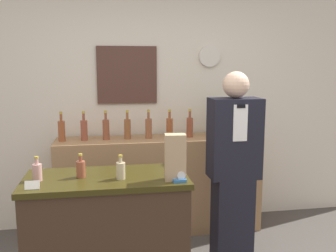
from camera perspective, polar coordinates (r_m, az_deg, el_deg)
back_wall at (r=4.06m, az=-3.56°, el=3.86°), size 5.20×0.09×2.70m
back_shelf at (r=3.98m, az=-1.31°, el=-8.88°), size 2.10×0.45×0.99m
display_counter at (r=2.86m, az=-9.14°, el=-16.85°), size 1.14×0.56×0.96m
shopkeeper at (r=3.29m, az=9.94°, el=-6.68°), size 0.43×0.27×1.69m
potted_plant at (r=4.02m, az=9.36°, el=1.48°), size 0.28×0.28×0.38m
paper_bag at (r=2.53m, az=1.10°, el=-4.78°), size 0.15×0.11×0.32m
tape_dispenser at (r=2.53m, az=1.84°, el=-8.01°), size 0.09×0.06×0.07m
price_card_left at (r=2.53m, az=-20.01°, el=-8.45°), size 0.09×0.02×0.06m
counter_bottle_0 at (r=2.69m, az=-19.30°, el=-6.59°), size 0.06×0.06×0.17m
counter_bottle_1 at (r=2.68m, az=-13.14°, el=-6.33°), size 0.06×0.06×0.17m
counter_bottle_2 at (r=2.60m, az=-7.22°, el=-6.67°), size 0.06×0.06×0.17m
shelf_bottle_0 at (r=3.82m, az=-15.91°, el=-0.61°), size 0.07×0.07×0.30m
shelf_bottle_1 at (r=3.80m, az=-12.68°, el=-0.51°), size 0.07×0.07×0.30m
shelf_bottle_2 at (r=3.80m, az=-9.44°, el=-0.42°), size 0.07×0.07×0.30m
shelf_bottle_3 at (r=3.81m, az=-6.20°, el=-0.32°), size 0.07×0.07×0.30m
shelf_bottle_4 at (r=3.83m, az=-2.98°, el=-0.23°), size 0.07×0.07×0.30m
shelf_bottle_5 at (r=3.84m, az=0.24°, el=-0.19°), size 0.07×0.07×0.30m
shelf_bottle_6 at (r=3.90m, az=3.33°, el=-0.07°), size 0.07×0.07×0.30m
shelf_bottle_7 at (r=3.92m, az=6.48°, el=-0.04°), size 0.07×0.07×0.30m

